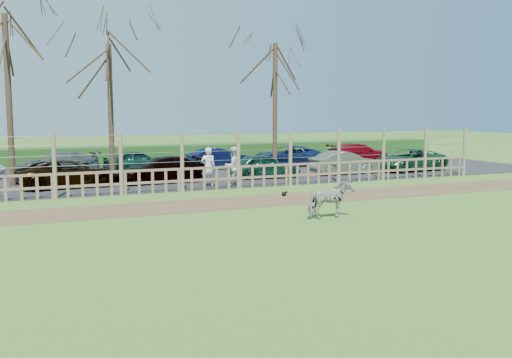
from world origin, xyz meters
name	(u,v)px	position (x,y,z in m)	size (l,w,h in m)	color
ground	(258,228)	(0.00, 0.00, 0.00)	(120.00, 120.00, 0.00)	olive
dirt_strip	(209,204)	(0.00, 4.50, 0.01)	(34.00, 2.80, 0.01)	brown
asphalt	(149,175)	(0.00, 14.50, 0.02)	(44.00, 13.00, 0.04)	#232326
hedge	(125,155)	(0.00, 21.50, 0.55)	(46.00, 2.00, 1.10)	#1E4716
fence	(182,172)	(0.00, 8.00, 0.80)	(30.16, 0.16, 2.50)	brown
tree_left	(7,58)	(-6.50, 12.50, 5.62)	(4.80, 4.80, 7.88)	#3D2B1E
tree_mid	(110,79)	(-2.00, 13.50, 4.87)	(4.80, 4.80, 6.83)	#3D2B1E
tree_right	(275,76)	(7.00, 14.00, 5.24)	(4.80, 4.80, 7.35)	#3D2B1E
zebra	(330,199)	(2.66, 0.45, 0.61)	(0.66, 1.44, 1.21)	gray
visitor_a	(208,167)	(1.39, 8.78, 0.90)	(0.63, 0.41, 1.72)	silver
visitor_b	(233,166)	(2.51, 8.69, 0.90)	(0.84, 0.65, 1.72)	silver
crow	(284,194)	(3.35, 5.22, 0.10)	(0.25, 0.19, 0.20)	black
car_2	(69,173)	(-4.24, 11.02, 0.64)	(1.99, 4.32, 1.20)	black
car_3	(162,170)	(-0.15, 10.99, 0.64)	(1.68, 4.13, 1.20)	black
car_4	(265,166)	(4.96, 10.77, 0.64)	(1.42, 3.52, 1.20)	#13402F
car_5	(344,163)	(9.48, 10.75, 0.64)	(1.27, 3.64, 1.20)	#5C6A5C
car_6	(409,160)	(13.65, 10.70, 0.64)	(1.99, 4.32, 1.20)	#1A5133
car_9	(58,163)	(-4.35, 16.10, 0.64)	(1.68, 4.13, 1.20)	#565F5A
car_10	(137,161)	(-0.33, 15.88, 0.64)	(1.42, 3.52, 1.20)	#184638
car_11	(219,158)	(4.32, 15.85, 0.64)	(1.27, 3.64, 1.20)	#0D143D
car_12	(287,156)	(8.63, 15.75, 0.64)	(1.99, 4.32, 1.20)	#13244F
car_13	(359,153)	(13.97, 16.20, 0.64)	(1.68, 4.13, 1.20)	maroon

